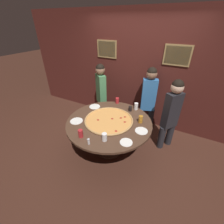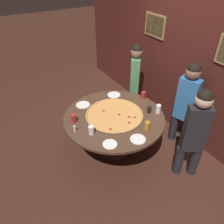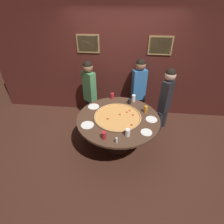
{
  "view_description": "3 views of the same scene",
  "coord_description": "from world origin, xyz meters",
  "px_view_note": "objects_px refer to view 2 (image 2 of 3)",
  "views": [
    {
      "loc": [
        1.12,
        -1.99,
        2.34
      ],
      "look_at": [
        0.04,
        0.04,
        0.93
      ],
      "focal_mm": 24.0,
      "sensor_mm": 36.0,
      "label": 1
    },
    {
      "loc": [
        2.32,
        -1.44,
        2.79
      ],
      "look_at": [
        -0.03,
        -0.02,
        0.81
      ],
      "focal_mm": 35.0,
      "sensor_mm": 36.0,
      "label": 2
    },
    {
      "loc": [
        0.16,
        -2.67,
        2.71
      ],
      "look_at": [
        -0.11,
        -0.04,
        0.89
      ],
      "focal_mm": 28.0,
      "sensor_mm": 36.0,
      "label": 3
    }
  ],
  "objects_px": {
    "drink_cup_near_right": "(74,118)",
    "diner_far_left": "(186,101)",
    "drink_cup_near_left": "(143,95)",
    "drink_cup_front_edge": "(158,109)",
    "diner_centre_back": "(135,77)",
    "white_plate_beside_cup": "(110,144)",
    "drink_cup_by_shaker": "(147,126)",
    "condiment_shaker": "(75,129)",
    "drink_cup_centre_back": "(149,110)",
    "giant_pizza": "(114,115)",
    "white_plate_left_side": "(138,139)",
    "drink_cup_far_right": "(91,130)",
    "white_plate_near_front": "(114,95)",
    "white_plate_far_back": "(83,105)",
    "dining_table": "(114,122)",
    "diner_side_right": "(195,131)"
  },
  "relations": [
    {
      "from": "drink_cup_near_left",
      "to": "diner_far_left",
      "type": "distance_m",
      "value": 0.73
    },
    {
      "from": "drink_cup_front_edge",
      "to": "diner_centre_back",
      "type": "xyz_separation_m",
      "value": [
        -1.03,
        0.29,
        0.04
      ]
    },
    {
      "from": "dining_table",
      "to": "giant_pizza",
      "type": "bearing_deg",
      "value": 135.86
    },
    {
      "from": "drink_cup_front_edge",
      "to": "white_plate_near_front",
      "type": "height_order",
      "value": "drink_cup_front_edge"
    },
    {
      "from": "white_plate_far_back",
      "to": "white_plate_left_side",
      "type": "xyz_separation_m",
      "value": [
        1.16,
        0.29,
        0.0
      ]
    },
    {
      "from": "white_plate_near_front",
      "to": "white_plate_far_back",
      "type": "bearing_deg",
      "value": -89.62
    },
    {
      "from": "condiment_shaker",
      "to": "drink_cup_centre_back",
      "type": "bearing_deg",
      "value": 81.57
    },
    {
      "from": "giant_pizza",
      "to": "drink_cup_far_right",
      "type": "xyz_separation_m",
      "value": [
        0.2,
        -0.5,
        0.05
      ]
    },
    {
      "from": "giant_pizza",
      "to": "white_plate_far_back",
      "type": "distance_m",
      "value": 0.6
    },
    {
      "from": "white_plate_far_back",
      "to": "diner_centre_back",
      "type": "distance_m",
      "value": 1.25
    },
    {
      "from": "drink_cup_near_right",
      "to": "diner_centre_back",
      "type": "distance_m",
      "value": 1.63
    },
    {
      "from": "white_plate_near_front",
      "to": "drink_cup_near_left",
      "type": "bearing_deg",
      "value": 47.69
    },
    {
      "from": "diner_centre_back",
      "to": "drink_cup_far_right",
      "type": "bearing_deg",
      "value": 161.88
    },
    {
      "from": "drink_cup_centre_back",
      "to": "condiment_shaker",
      "type": "relative_size",
      "value": 1.05
    },
    {
      "from": "drink_cup_far_right",
      "to": "condiment_shaker",
      "type": "height_order",
      "value": "drink_cup_far_right"
    },
    {
      "from": "drink_cup_front_edge",
      "to": "diner_side_right",
      "type": "relative_size",
      "value": 0.1
    },
    {
      "from": "drink_cup_near_right",
      "to": "diner_far_left",
      "type": "relative_size",
      "value": 0.09
    },
    {
      "from": "dining_table",
      "to": "diner_side_right",
      "type": "height_order",
      "value": "diner_side_right"
    },
    {
      "from": "giant_pizza",
      "to": "white_plate_far_back",
      "type": "height_order",
      "value": "giant_pizza"
    },
    {
      "from": "condiment_shaker",
      "to": "diner_side_right",
      "type": "xyz_separation_m",
      "value": [
        0.96,
        1.37,
        0.06
      ]
    },
    {
      "from": "white_plate_beside_cup",
      "to": "drink_cup_near_right",
      "type": "bearing_deg",
      "value": -162.58
    },
    {
      "from": "diner_side_right",
      "to": "drink_cup_near_left",
      "type": "bearing_deg",
      "value": -55.37
    },
    {
      "from": "white_plate_beside_cup",
      "to": "white_plate_left_side",
      "type": "distance_m",
      "value": 0.39
    },
    {
      "from": "drink_cup_near_left",
      "to": "white_plate_beside_cup",
      "type": "bearing_deg",
      "value": -57.51
    },
    {
      "from": "drink_cup_near_right",
      "to": "drink_cup_front_edge",
      "type": "distance_m",
      "value": 1.33
    },
    {
      "from": "drink_cup_near_right",
      "to": "white_plate_far_back",
      "type": "relative_size",
      "value": 0.58
    },
    {
      "from": "drink_cup_front_edge",
      "to": "white_plate_beside_cup",
      "type": "distance_m",
      "value": 1.05
    },
    {
      "from": "condiment_shaker",
      "to": "diner_far_left",
      "type": "height_order",
      "value": "diner_far_left"
    },
    {
      "from": "condiment_shaker",
      "to": "diner_far_left",
      "type": "distance_m",
      "value": 1.84
    },
    {
      "from": "white_plate_beside_cup",
      "to": "condiment_shaker",
      "type": "distance_m",
      "value": 0.57
    },
    {
      "from": "condiment_shaker",
      "to": "white_plate_beside_cup",
      "type": "bearing_deg",
      "value": 31.04
    },
    {
      "from": "drink_cup_by_shaker",
      "to": "drink_cup_centre_back",
      "type": "bearing_deg",
      "value": 137.12
    },
    {
      "from": "drink_cup_centre_back",
      "to": "drink_cup_by_shaker",
      "type": "relative_size",
      "value": 0.72
    },
    {
      "from": "drink_cup_near_right",
      "to": "condiment_shaker",
      "type": "bearing_deg",
      "value": -19.76
    },
    {
      "from": "drink_cup_near_left",
      "to": "diner_far_left",
      "type": "relative_size",
      "value": 0.08
    },
    {
      "from": "drink_cup_near_right",
      "to": "drink_cup_by_shaker",
      "type": "bearing_deg",
      "value": 49.29
    },
    {
      "from": "drink_cup_far_right",
      "to": "condiment_shaker",
      "type": "bearing_deg",
      "value": -132.91
    },
    {
      "from": "drink_cup_near_left",
      "to": "white_plate_far_back",
      "type": "xyz_separation_m",
      "value": [
        -0.35,
        -1.0,
        -0.06
      ]
    },
    {
      "from": "white_plate_left_side",
      "to": "diner_centre_back",
      "type": "distance_m",
      "value": 1.67
    },
    {
      "from": "drink_cup_by_shaker",
      "to": "diner_far_left",
      "type": "distance_m",
      "value": 0.91
    },
    {
      "from": "drink_cup_centre_back",
      "to": "drink_cup_near_right",
      "type": "xyz_separation_m",
      "value": [
        -0.39,
        -1.13,
        0.02
      ]
    },
    {
      "from": "white_plate_left_side",
      "to": "condiment_shaker",
      "type": "bearing_deg",
      "value": -131.97
    },
    {
      "from": "white_plate_near_front",
      "to": "drink_cup_near_right",
      "type": "bearing_deg",
      "value": -69.15
    },
    {
      "from": "white_plate_beside_cup",
      "to": "diner_centre_back",
      "type": "bearing_deg",
      "value": 133.69
    },
    {
      "from": "giant_pizza",
      "to": "drink_cup_near_right",
      "type": "relative_size",
      "value": 6.7
    },
    {
      "from": "white_plate_left_side",
      "to": "dining_table",
      "type": "bearing_deg",
      "value": 179.85
    },
    {
      "from": "white_plate_far_back",
      "to": "drink_cup_near_right",
      "type": "bearing_deg",
      "value": -41.6
    },
    {
      "from": "giant_pizza",
      "to": "white_plate_left_side",
      "type": "relative_size",
      "value": 4.2
    },
    {
      "from": "drink_cup_near_right",
      "to": "diner_side_right",
      "type": "bearing_deg",
      "value": 47.98
    },
    {
      "from": "condiment_shaker",
      "to": "diner_far_left",
      "type": "bearing_deg",
      "value": 77.99
    }
  ]
}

